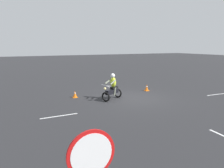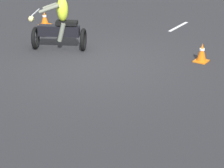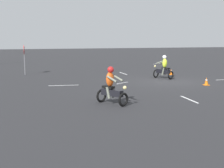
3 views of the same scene
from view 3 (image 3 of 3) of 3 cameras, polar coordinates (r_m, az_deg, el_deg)
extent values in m
plane|color=#28282B|center=(20.96, 10.12, 0.46)|extent=(120.00, 120.00, 0.00)
torus|color=black|center=(22.73, 8.03, 1.90)|extent=(0.37, 0.58, 0.60)
torus|color=black|center=(21.95, 10.68, 1.60)|extent=(0.37, 0.58, 0.60)
cube|color=black|center=(22.31, 9.34, 2.32)|extent=(1.09, 0.72, 0.28)
cube|color=black|center=(22.15, 9.81, 2.83)|extent=(0.62, 0.49, 0.10)
cylinder|color=silver|center=(22.63, 8.16, 3.65)|extent=(0.36, 0.64, 0.04)
sphere|color=#F2E08C|center=(22.72, 7.90, 3.22)|extent=(0.22, 0.22, 0.16)
ellipsoid|color=#D8F233|center=(22.18, 9.63, 3.78)|extent=(0.43, 0.48, 0.64)
cylinder|color=slate|center=(22.52, 9.33, 3.99)|extent=(0.53, 0.33, 0.27)
cylinder|color=slate|center=(22.20, 8.70, 3.94)|extent=(0.53, 0.33, 0.27)
cylinder|color=slate|center=(22.36, 9.77, 2.32)|extent=(0.27, 0.22, 0.51)
cylinder|color=slate|center=(22.14, 9.33, 2.27)|extent=(0.27, 0.22, 0.51)
sphere|color=white|center=(22.17, 9.57, 4.87)|extent=(0.38, 0.38, 0.28)
torus|color=black|center=(13.18, 2.08, -2.87)|extent=(0.40, 0.56, 0.60)
torus|color=black|center=(14.04, -1.96, -2.15)|extent=(0.40, 0.56, 0.60)
cube|color=black|center=(13.56, 0.00, -1.59)|extent=(1.06, 0.78, 0.28)
cube|color=black|center=(13.67, -0.68, -0.57)|extent=(0.61, 0.51, 0.10)
cylinder|color=silver|center=(13.09, 1.94, 0.17)|extent=(0.40, 0.62, 0.04)
sphere|color=#F2E08C|center=(13.03, 2.36, -0.67)|extent=(0.22, 0.22, 0.16)
ellipsoid|color=#EA5919|center=(13.55, -0.37, 0.89)|extent=(0.45, 0.49, 0.64)
cylinder|color=slate|center=(13.20, -0.01, 0.90)|extent=(0.51, 0.36, 0.27)
cylinder|color=slate|center=(13.49, 1.14, 1.07)|extent=(0.51, 0.36, 0.27)
cylinder|color=slate|center=(13.53, -0.71, -1.61)|extent=(0.27, 0.23, 0.51)
cylinder|color=slate|center=(13.73, 0.09, -1.46)|extent=(0.27, 0.23, 0.51)
sphere|color=red|center=(13.47, -0.25, 2.64)|extent=(0.39, 0.39, 0.28)
cylinder|color=slate|center=(25.19, -15.70, 4.14)|extent=(0.07, 0.07, 2.20)
cylinder|color=red|center=(25.14, -15.82, 6.07)|extent=(0.70, 0.03, 0.70)
cylinder|color=white|center=(25.14, -15.86, 6.07)|extent=(0.60, 0.01, 0.60)
cube|color=orange|center=(24.78, 10.73, 1.72)|extent=(0.32, 0.32, 0.03)
cone|color=orange|center=(24.75, 10.75, 2.23)|extent=(0.24, 0.24, 0.41)
cylinder|color=white|center=(24.75, 10.75, 2.37)|extent=(0.13, 0.13, 0.05)
cube|color=orange|center=(19.88, 16.85, -0.17)|extent=(0.32, 0.32, 0.03)
cone|color=orange|center=(19.85, 16.88, 0.52)|extent=(0.24, 0.24, 0.45)
cylinder|color=white|center=(19.84, 16.89, 0.71)|extent=(0.13, 0.13, 0.05)
cube|color=silver|center=(25.20, 2.04, 1.96)|extent=(1.83, 0.11, 0.01)
cube|color=silver|center=(19.18, -8.84, -0.24)|extent=(0.26, 1.82, 0.01)
cube|color=silver|center=(15.14, 13.95, -2.75)|extent=(1.77, 0.20, 0.01)
cube|color=silver|center=(22.81, 19.76, 0.75)|extent=(0.10, 1.27, 0.01)
camera|label=1|loc=(26.24, -21.68, 9.09)|focal=35.00mm
camera|label=2|loc=(12.80, -11.87, 12.48)|focal=70.00mm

